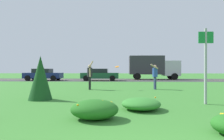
# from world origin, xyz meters

# --- Properties ---
(ground_plane) EXTENTS (120.00, 120.00, 0.00)m
(ground_plane) POSITION_xyz_m (0.00, 11.84, 0.00)
(ground_plane) COLOR #387A2D
(highway_strip) EXTENTS (120.00, 7.39, 0.01)m
(highway_strip) POSITION_xyz_m (0.00, 23.68, 0.00)
(highway_strip) COLOR #38383A
(highway_strip) RESTS_ON ground
(highway_center_stripe) EXTENTS (120.00, 0.16, 0.00)m
(highway_center_stripe) POSITION_xyz_m (0.00, 23.68, 0.01)
(highway_center_stripe) COLOR yellow
(highway_center_stripe) RESTS_ON ground
(daylily_clump_mid_right) EXTENTS (1.28, 1.32, 0.41)m
(daylily_clump_mid_right) POSITION_xyz_m (0.04, 4.68, 0.19)
(daylily_clump_mid_right) COLOR #337F2D
(daylily_clump_mid_right) RESTS_ON ground
(daylily_clump_mid_center) EXTENTS (1.28, 1.05, 0.52)m
(daylily_clump_mid_center) POSITION_xyz_m (-1.33, 3.37, 0.26)
(daylily_clump_mid_center) COLOR #23661E
(daylily_clump_mid_center) RESTS_ON ground
(sign_post_near_path) EXTENTS (0.56, 0.10, 2.90)m
(sign_post_near_path) POSITION_xyz_m (2.61, 5.82, 1.74)
(sign_post_near_path) COLOR #93969B
(sign_post_near_path) RESTS_ON ground
(evergreen_shrub_side) EXTENTS (1.01, 1.01, 1.93)m
(evergreen_shrub_side) POSITION_xyz_m (-4.14, 6.67, 0.96)
(evergreen_shrub_side) COLOR #19471E
(evergreen_shrub_side) RESTS_ON ground
(person_thrower_dark_shirt) EXTENTS (0.39, 0.50, 1.93)m
(person_thrower_dark_shirt) POSITION_xyz_m (-2.66, 11.20, 1.00)
(person_thrower_dark_shirt) COLOR #232328
(person_thrower_dark_shirt) RESTS_ON ground
(person_catcher_blue_shirt) EXTENTS (0.53, 0.51, 1.72)m
(person_catcher_blue_shirt) POSITION_xyz_m (1.70, 11.52, 0.98)
(person_catcher_blue_shirt) COLOR #2D4C9E
(person_catcher_blue_shirt) RESTS_ON ground
(frisbee_orange) EXTENTS (0.29, 0.27, 0.15)m
(frisbee_orange) POSITION_xyz_m (-0.86, 11.35, 1.52)
(frisbee_orange) COLOR orange
(car_navy_leftmost) EXTENTS (4.50, 2.00, 1.45)m
(car_navy_leftmost) POSITION_xyz_m (-10.09, 22.01, 0.74)
(car_navy_leftmost) COLOR navy
(car_navy_leftmost) RESTS_ON ground
(car_dark_green_center_left) EXTENTS (4.50, 2.00, 1.45)m
(car_dark_green_center_left) POSITION_xyz_m (-3.11, 22.01, 0.74)
(car_dark_green_center_left) COLOR #194C2D
(car_dark_green_center_left) RESTS_ON ground
(box_truck_silver) EXTENTS (6.70, 2.46, 3.20)m
(box_truck_silver) POSITION_xyz_m (3.84, 25.34, 1.80)
(box_truck_silver) COLOR #B7BABF
(box_truck_silver) RESTS_ON ground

